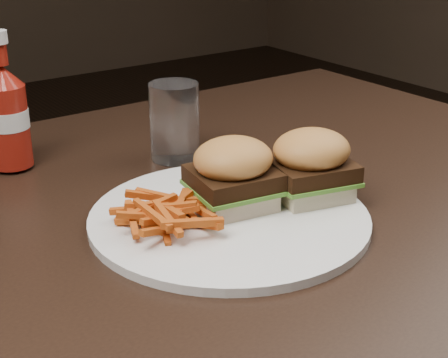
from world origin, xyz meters
TOP-DOWN VIEW (x-y plane):
  - dining_table at (0.00, 0.00)m, footprint 1.20×0.80m
  - plate at (0.00, -0.09)m, footprint 0.32×0.32m
  - sandwich_half_a at (0.02, -0.07)m, footprint 0.09×0.09m
  - sandwich_half_b at (0.11, -0.10)m, footprint 0.10×0.10m
  - fries_pile at (-0.07, -0.08)m, footprint 0.13×0.13m
  - ketchup_bottle at (-0.14, 0.22)m, footprint 0.07×0.07m
  - tumbler at (0.06, 0.12)m, footprint 0.09×0.09m

SIDE VIEW (x-z plane):
  - dining_table at x=0.00m, z-range 0.71..0.75m
  - plate at x=0.00m, z-range 0.75..0.76m
  - sandwich_half_a at x=0.02m, z-range 0.76..0.78m
  - sandwich_half_b at x=0.11m, z-range 0.76..0.78m
  - fries_pile at x=-0.07m, z-range 0.76..0.80m
  - tumbler at x=0.06m, z-range 0.75..0.86m
  - ketchup_bottle at x=-0.14m, z-range 0.75..0.87m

